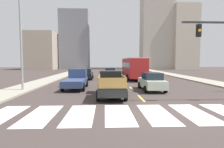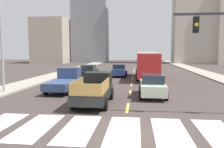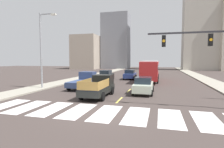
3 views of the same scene
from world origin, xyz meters
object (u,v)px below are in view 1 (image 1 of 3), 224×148
(city_bus, at_px, (133,67))
(sedan_mid, at_px, (110,73))
(pickup_stakebed, at_px, (111,84))
(sedan_near_left, at_px, (86,74))
(sedan_far, at_px, (152,82))
(pickup_dark, at_px, (76,79))
(streetlight_left, at_px, (23,37))

(city_bus, height_order, sedan_mid, city_bus)
(pickup_stakebed, xyz_separation_m, sedan_near_left, (-3.35, 13.35, -0.08))
(sedan_mid, relative_size, sedan_far, 1.00)
(pickup_stakebed, bearing_deg, pickup_dark, 131.46)
(sedan_mid, xyz_separation_m, sedan_far, (3.60, -13.53, 0.00))
(pickup_dark, height_order, sedan_mid, pickup_dark)
(pickup_stakebed, xyz_separation_m, city_bus, (4.05, 14.09, 1.02))
(pickup_stakebed, distance_m, city_bus, 14.70)
(city_bus, height_order, sedan_near_left, city_bus)
(streetlight_left, bearing_deg, city_bus, 43.90)
(city_bus, bearing_deg, pickup_stakebed, -107.95)
(city_bus, height_order, streetlight_left, streetlight_left)
(city_bus, distance_m, sedan_near_left, 7.52)
(sedan_near_left, distance_m, streetlight_left, 12.52)
(pickup_dark, bearing_deg, sedan_near_left, 90.59)
(city_bus, bearing_deg, sedan_far, -92.25)
(sedan_mid, height_order, sedan_near_left, same)
(sedan_near_left, bearing_deg, sedan_mid, 34.21)
(sedan_far, bearing_deg, sedan_near_left, 121.52)
(city_bus, distance_m, streetlight_left, 17.01)
(sedan_near_left, xyz_separation_m, sedan_far, (7.33, -10.93, 0.00))
(sedan_far, height_order, streetlight_left, streetlight_left)
(pickup_dark, distance_m, streetlight_left, 6.35)
(sedan_mid, relative_size, streetlight_left, 0.49)
(pickup_stakebed, xyz_separation_m, sedan_far, (3.98, 2.42, -0.08))
(pickup_stakebed, distance_m, sedan_mid, 15.95)
(pickup_stakebed, distance_m, pickup_dark, 5.48)
(pickup_dark, height_order, streetlight_left, streetlight_left)
(sedan_near_left, height_order, sedan_far, same)
(sedan_near_left, relative_size, sedan_far, 1.00)
(pickup_stakebed, height_order, sedan_mid, pickup_stakebed)
(pickup_dark, height_order, sedan_near_left, pickup_dark)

